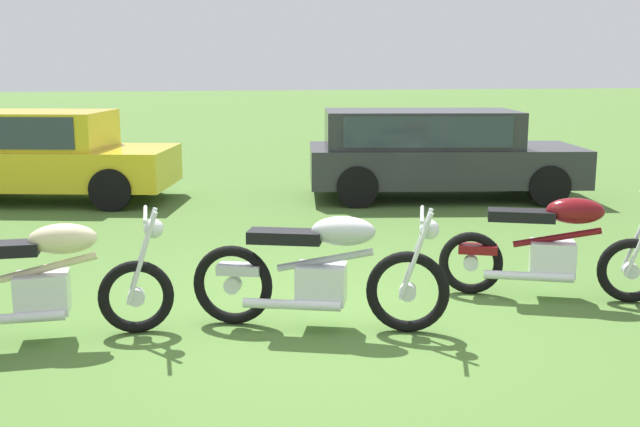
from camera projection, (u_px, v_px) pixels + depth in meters
The scene contains 6 objects.
ground_plane at pixel (320, 314), 6.66m from camera, with size 120.00×120.00×0.00m, color #476B2D.
motorcycle_cream at pixel (42, 281), 5.96m from camera, with size 2.08×0.64×1.02m.
motorcycle_silver at pixel (322, 272), 6.23m from camera, with size 2.05×0.96×1.02m.
motorcycle_maroon at pixel (554, 248), 7.04m from camera, with size 1.93×1.03×1.02m.
car_yellow at pixel (31, 149), 12.11m from camera, with size 4.36×2.63×1.43m.
car_charcoal at pixel (432, 147), 12.36m from camera, with size 4.58×2.45×1.43m.
Camera 1 is at (-1.21, -6.25, 2.14)m, focal length 42.73 mm.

